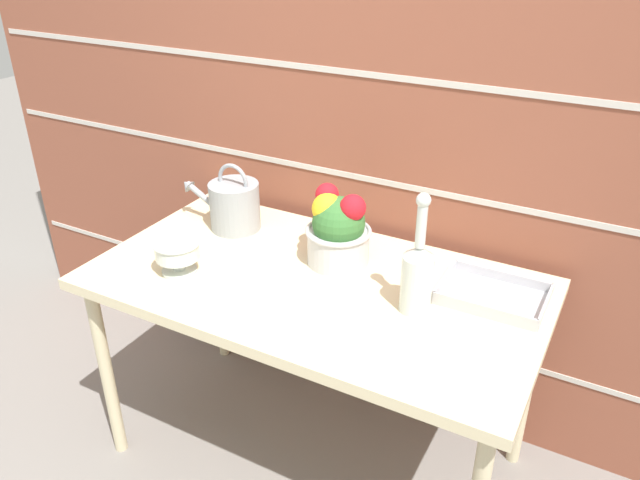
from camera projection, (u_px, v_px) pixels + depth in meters
name	position (u px, v px, depth m)	size (l,w,h in m)	color
ground_plane	(315.00, 453.00, 2.27)	(12.00, 12.00, 0.00)	gray
brick_wall	(379.00, 126.00, 2.11)	(3.60, 0.08, 2.20)	brown
patio_table	(314.00, 297.00, 1.95)	(1.39, 0.76, 0.74)	beige
watering_can	(234.00, 205.00, 2.20)	(0.32, 0.18, 0.24)	#93999E
crystal_pedestal_bowl	(177.00, 253.00, 1.93)	(0.15, 0.15, 0.11)	silver
flower_planter	(338.00, 229.00, 1.96)	(0.21, 0.21, 0.25)	#BCBCC1
glass_decanter	(417.00, 273.00, 1.72)	(0.09, 0.09, 0.36)	silver
wire_tray	(493.00, 296.00, 1.82)	(0.30, 0.22, 0.04)	#B7B7BC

